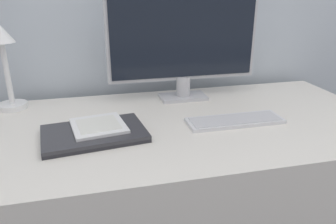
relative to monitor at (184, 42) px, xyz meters
name	(u,v)px	position (x,y,z in m)	size (l,w,h in m)	color
desk	(183,208)	(-0.06, -0.24, -0.59)	(1.43, 0.71, 0.72)	silver
monitor	(184,42)	(0.00, 0.00, 0.00)	(0.60, 0.11, 0.42)	#B7B7BC
keyboard	(235,120)	(0.10, -0.29, -0.22)	(0.33, 0.11, 0.01)	silver
laptop	(94,134)	(-0.37, -0.29, -0.22)	(0.33, 0.24, 0.02)	#232328
ereader	(98,125)	(-0.35, -0.27, -0.20)	(0.18, 0.19, 0.01)	white
desk_lamp	(4,56)	(-0.66, 0.04, -0.03)	(0.11, 0.11, 0.32)	white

